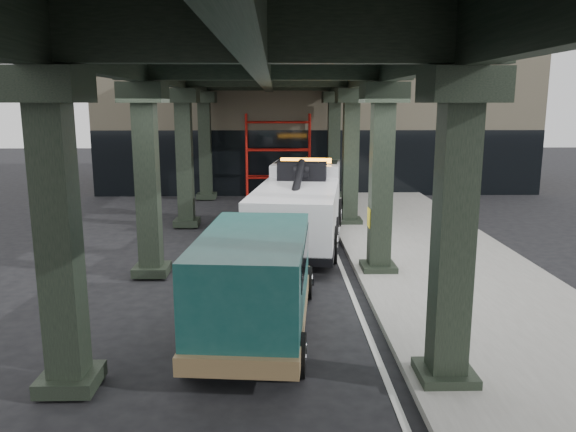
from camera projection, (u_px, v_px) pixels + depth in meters
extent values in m
plane|color=black|center=(281.00, 301.00, 12.95)|extent=(90.00, 90.00, 0.00)
cube|color=gray|center=(449.00, 271.00, 14.99)|extent=(5.00, 40.00, 0.15)
cube|color=silver|center=(344.00, 275.00, 14.95)|extent=(0.12, 38.00, 0.01)
cube|color=black|center=(453.00, 236.00, 8.59)|extent=(0.55, 0.55, 5.00)
cube|color=black|center=(462.00, 85.00, 8.15)|extent=(1.10, 1.10, 0.50)
cube|color=black|center=(445.00, 375.00, 9.05)|extent=(0.90, 0.90, 0.24)
cube|color=black|center=(381.00, 182.00, 14.47)|extent=(0.55, 0.55, 5.00)
cube|color=black|center=(384.00, 93.00, 14.03)|extent=(1.10, 1.10, 0.50)
cube|color=black|center=(378.00, 268.00, 14.93)|extent=(0.90, 0.90, 0.24)
cube|color=black|center=(350.00, 159.00, 20.35)|extent=(0.55, 0.55, 5.00)
cube|color=black|center=(352.00, 96.00, 19.91)|extent=(1.10, 1.10, 0.50)
cube|color=black|center=(349.00, 221.00, 20.81)|extent=(0.90, 0.90, 0.24)
cube|color=black|center=(334.00, 146.00, 26.23)|extent=(0.55, 0.55, 5.00)
cube|color=black|center=(334.00, 97.00, 25.78)|extent=(1.10, 1.10, 0.50)
cube|color=black|center=(333.00, 195.00, 26.69)|extent=(0.90, 0.90, 0.24)
cube|color=black|center=(59.00, 238.00, 8.46)|extent=(0.55, 0.55, 5.00)
cube|color=black|center=(46.00, 85.00, 8.02)|extent=(1.10, 1.10, 0.50)
cube|color=black|center=(71.00, 379.00, 8.92)|extent=(0.90, 0.90, 0.24)
cube|color=black|center=(148.00, 182.00, 14.34)|extent=(0.55, 0.55, 5.00)
cube|color=black|center=(143.00, 92.00, 13.90)|extent=(1.10, 1.10, 0.50)
cube|color=black|center=(152.00, 270.00, 14.80)|extent=(0.90, 0.90, 0.24)
cube|color=black|center=(185.00, 159.00, 20.22)|extent=(0.55, 0.55, 5.00)
cube|color=black|center=(182.00, 96.00, 19.78)|extent=(1.10, 1.10, 0.50)
cube|color=black|center=(187.00, 222.00, 20.68)|extent=(0.90, 0.90, 0.24)
cube|color=black|center=(205.00, 147.00, 26.10)|extent=(0.55, 0.55, 5.00)
cube|color=black|center=(204.00, 97.00, 25.65)|extent=(1.10, 1.10, 0.50)
cube|color=black|center=(207.00, 196.00, 26.56)|extent=(0.90, 0.90, 0.24)
cube|color=black|center=(385.00, 60.00, 13.87)|extent=(0.35, 32.00, 1.10)
cube|color=black|center=(141.00, 59.00, 13.74)|extent=(0.35, 32.00, 1.10)
cube|color=black|center=(264.00, 59.00, 13.80)|extent=(0.35, 32.00, 1.10)
cube|color=black|center=(264.00, 30.00, 13.66)|extent=(7.40, 32.00, 0.30)
cube|color=#C6B793|center=(313.00, 112.00, 31.80)|extent=(22.00, 10.00, 8.00)
cylinder|color=red|center=(247.00, 155.00, 27.12)|extent=(0.08, 0.08, 4.00)
cylinder|color=red|center=(246.00, 157.00, 26.34)|extent=(0.08, 0.08, 4.00)
cylinder|color=red|center=(309.00, 155.00, 27.19)|extent=(0.08, 0.08, 4.00)
cylinder|color=red|center=(310.00, 157.00, 26.40)|extent=(0.08, 0.08, 4.00)
cylinder|color=red|center=(278.00, 176.00, 27.35)|extent=(3.00, 0.08, 0.08)
cylinder|color=red|center=(278.00, 149.00, 27.10)|extent=(3.00, 0.08, 0.08)
cylinder|color=red|center=(278.00, 122.00, 26.84)|extent=(3.00, 0.08, 0.08)
cube|color=black|center=(299.00, 225.00, 17.73)|extent=(2.01, 7.47, 0.25)
cube|color=white|center=(306.00, 188.00, 20.02)|extent=(2.63, 2.67, 1.78)
cube|color=white|center=(309.00, 196.00, 21.12)|extent=(2.39, 1.01, 0.89)
cube|color=black|center=(307.00, 173.00, 20.16)|extent=(2.33, 1.57, 0.84)
cube|color=white|center=(296.00, 212.00, 16.50)|extent=(3.03, 5.22, 1.38)
cube|color=orange|center=(306.00, 161.00, 19.63)|extent=(1.80, 0.52, 0.16)
cube|color=black|center=(302.00, 171.00, 18.23)|extent=(1.65, 0.81, 0.59)
cylinder|color=black|center=(296.00, 187.00, 16.55)|extent=(0.72, 3.45, 1.32)
cube|color=black|center=(285.00, 269.00, 14.25)|extent=(0.49, 1.41, 0.18)
cube|color=black|center=(282.00, 280.00, 13.58)|extent=(1.60, 0.46, 0.18)
cylinder|color=black|center=(277.00, 212.00, 20.63)|extent=(0.49, 1.12, 1.09)
cylinder|color=silver|center=(277.00, 212.00, 20.63)|extent=(0.46, 0.64, 0.60)
cylinder|color=black|center=(337.00, 214.00, 20.37)|extent=(0.49, 1.12, 1.09)
cylinder|color=silver|center=(337.00, 214.00, 20.37)|extent=(0.46, 0.64, 0.60)
cylinder|color=black|center=(263.00, 232.00, 17.46)|extent=(0.49, 1.12, 1.09)
cylinder|color=silver|center=(263.00, 232.00, 17.46)|extent=(0.46, 0.64, 0.60)
cylinder|color=black|center=(333.00, 234.00, 17.20)|extent=(0.49, 1.12, 1.09)
cylinder|color=silver|center=(333.00, 234.00, 17.20)|extent=(0.46, 0.64, 0.60)
cylinder|color=black|center=(256.00, 242.00, 16.21)|extent=(0.49, 1.12, 1.09)
cylinder|color=silver|center=(256.00, 242.00, 16.21)|extent=(0.46, 0.64, 0.60)
cylinder|color=black|center=(331.00, 244.00, 15.96)|extent=(0.49, 1.12, 1.09)
cylinder|color=silver|center=(331.00, 244.00, 15.96)|extent=(0.46, 0.64, 0.60)
cube|color=#134440|center=(268.00, 262.00, 13.07)|extent=(1.95, 1.17, 0.82)
cube|color=#134440|center=(254.00, 280.00, 10.55)|extent=(2.28, 4.26, 1.78)
cube|color=olive|center=(256.00, 310.00, 11.05)|extent=(2.41, 5.26, 0.32)
cube|color=black|center=(266.00, 235.00, 12.57)|extent=(1.81, 0.55, 0.76)
cube|color=black|center=(255.00, 253.00, 10.72)|extent=(2.23, 3.45, 0.50)
cube|color=silver|center=(270.00, 271.00, 13.62)|extent=(1.83, 0.27, 0.27)
cylinder|color=black|center=(229.00, 281.00, 13.18)|extent=(0.32, 0.79, 0.77)
cylinder|color=silver|center=(229.00, 281.00, 13.18)|extent=(0.33, 0.45, 0.42)
cylinder|color=black|center=(306.00, 283.00, 13.06)|extent=(0.32, 0.79, 0.77)
cylinder|color=silver|center=(306.00, 283.00, 13.06)|extent=(0.33, 0.45, 0.42)
cylinder|color=black|center=(190.00, 352.00, 9.44)|extent=(0.32, 0.79, 0.77)
cylinder|color=silver|center=(190.00, 352.00, 9.44)|extent=(0.33, 0.45, 0.42)
cylinder|color=black|center=(298.00, 355.00, 9.32)|extent=(0.32, 0.79, 0.77)
cylinder|color=silver|center=(298.00, 355.00, 9.32)|extent=(0.33, 0.45, 0.42)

